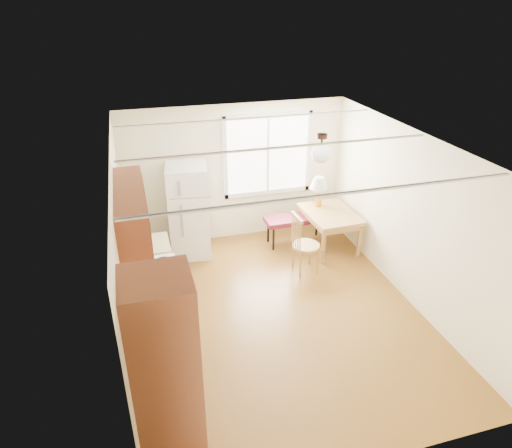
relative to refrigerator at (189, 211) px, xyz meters
name	(u,v)px	position (x,y,z in m)	size (l,w,h in m)	color
room_shell	(279,237)	(0.93, -2.06, 0.43)	(4.60, 5.60, 2.62)	#5D3913
kitchen_run	(155,313)	(-0.79, -2.70, 0.02)	(0.65, 3.40, 2.20)	brown
window_unit	(268,155)	(1.53, 0.41, 0.73)	(1.64, 0.05, 1.51)	white
pendant_light	(321,152)	(1.63, -1.66, 1.42)	(0.26, 0.26, 0.40)	black
refrigerator	(189,211)	(0.00, 0.00, 0.00)	(0.76, 0.76, 1.64)	white
bench	(296,220)	(1.91, -0.15, -0.35)	(1.15, 0.44, 0.53)	maroon
dining_table	(330,217)	(2.43, -0.46, -0.23)	(0.88, 1.14, 0.69)	olive
chair	(301,240)	(1.64, -1.09, -0.23)	(0.45, 0.45, 1.02)	olive
table_lamp	(319,185)	(2.32, -0.13, 0.27)	(0.32, 0.32, 0.55)	gold
coffee_maker	(154,303)	(-0.79, -2.78, 0.22)	(0.24, 0.28, 0.38)	black
kettle	(147,300)	(-0.87, -2.66, 0.19)	(0.13, 0.13, 0.25)	red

